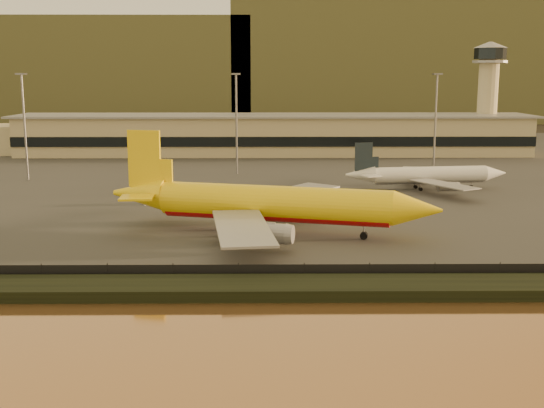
# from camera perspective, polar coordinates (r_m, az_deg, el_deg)

# --- Properties ---
(ground) EXTENTS (900.00, 900.00, 0.00)m
(ground) POSITION_cam_1_polar(r_m,az_deg,el_deg) (96.50, 1.08, -4.35)
(ground) COLOR black
(ground) RESTS_ON ground
(embankment) EXTENTS (320.00, 7.00, 1.40)m
(embankment) POSITION_cam_1_polar(r_m,az_deg,el_deg) (79.99, 1.43, -7.03)
(embankment) COLOR black
(embankment) RESTS_ON ground
(tarmac) EXTENTS (320.00, 220.00, 0.20)m
(tarmac) POSITION_cam_1_polar(r_m,az_deg,el_deg) (189.81, 0.25, 3.16)
(tarmac) COLOR #2D2D2D
(tarmac) RESTS_ON ground
(perimeter_fence) EXTENTS (300.00, 0.05, 2.20)m
(perimeter_fence) POSITION_cam_1_polar(r_m,az_deg,el_deg) (83.64, 1.34, -5.80)
(perimeter_fence) COLOR black
(perimeter_fence) RESTS_ON tarmac
(terminal_building) EXTENTS (202.00, 25.00, 12.60)m
(terminal_building) POSITION_cam_1_polar(r_m,az_deg,el_deg) (219.81, -3.67, 5.78)
(terminal_building) COLOR tan
(terminal_building) RESTS_ON tarmac
(control_tower) EXTENTS (11.20, 11.20, 35.50)m
(control_tower) POSITION_cam_1_polar(r_m,az_deg,el_deg) (235.68, 17.64, 9.39)
(control_tower) COLOR tan
(control_tower) RESTS_ON tarmac
(apron_light_masts) EXTENTS (152.20, 12.20, 25.40)m
(apron_light_masts) POSITION_cam_1_polar(r_m,az_deg,el_deg) (169.34, 5.48, 7.50)
(apron_light_masts) COLOR slate
(apron_light_masts) RESTS_ON tarmac
(distant_hills) EXTENTS (470.00, 160.00, 70.00)m
(distant_hills) POSITION_cam_1_polar(r_m,az_deg,el_deg) (433.56, -3.03, 11.54)
(distant_hills) COLOR brown
(distant_hills) RESTS_ON ground
(dhl_cargo_jet) EXTENTS (53.18, 50.97, 16.09)m
(dhl_cargo_jet) POSITION_cam_1_polar(r_m,az_deg,el_deg) (107.85, -0.27, -0.01)
(dhl_cargo_jet) COLOR yellow
(dhl_cargo_jet) RESTS_ON tarmac
(white_narrowbody_jet) EXTENTS (36.90, 35.73, 10.60)m
(white_narrowbody_jet) POSITION_cam_1_polar(r_m,az_deg,el_deg) (154.10, 12.85, 2.35)
(white_narrowbody_jet) COLOR silver
(white_narrowbody_jet) RESTS_ON tarmac
(gse_vehicle_yellow) EXTENTS (3.59, 1.88, 1.55)m
(gse_vehicle_yellow) POSITION_cam_1_polar(r_m,az_deg,el_deg) (123.13, 7.50, -0.66)
(gse_vehicle_yellow) COLOR yellow
(gse_vehicle_yellow) RESTS_ON tarmac
(gse_vehicle_white) EXTENTS (4.60, 3.25, 1.89)m
(gse_vehicle_white) POSITION_cam_1_polar(r_m,az_deg,el_deg) (135.54, -9.82, 0.39)
(gse_vehicle_white) COLOR silver
(gse_vehicle_white) RESTS_ON tarmac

